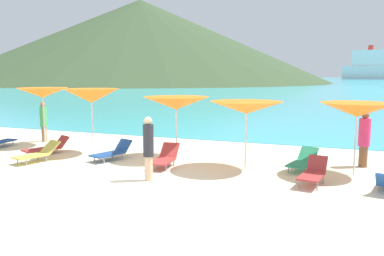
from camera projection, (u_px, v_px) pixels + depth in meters
The scene contains 18 objects.
ground_plane at pixel (224, 136), 19.45m from camera, with size 50.00×100.00×0.30m, color beige.
ocean_water at pixel (334, 80), 220.47m from camera, with size 650.00×440.00×0.02m, color #38B7CC.
headland_hill at pixel (141, 41), 146.23m from camera, with size 137.47×137.47×30.36m, color #384C2D.
umbrella_1 at pixel (43, 93), 15.53m from camera, with size 2.17×2.17×2.34m.
umbrella_2 at pixel (92, 96), 13.95m from camera, with size 2.01×2.01×2.36m.
umbrella_3 at pixel (176, 103), 13.23m from camera, with size 2.35×2.35×2.12m.
umbrella_4 at pixel (246, 108), 11.65m from camera, with size 2.34×2.34×2.07m.
umbrella_5 at pixel (357, 110), 10.99m from camera, with size 2.22×2.22×2.08m.
lounge_chair_0 at pixel (313, 173), 10.23m from camera, with size 0.71×1.42×0.67m.
lounge_chair_1 at pixel (47, 147), 14.27m from camera, with size 1.21×1.71×0.58m.
lounge_chair_4 at pixel (165, 157), 12.22m from camera, with size 0.71×1.54×0.65m.
lounge_chair_7 at pixel (38, 153), 12.94m from camera, with size 0.93×1.60×0.62m.
lounge_chair_8 at pixel (112, 152), 13.23m from camera, with size 0.99×1.55×0.62m.
lounge_chair_10 at pixel (303, 161), 11.78m from camera, with size 0.86×1.56×0.61m.
beachgoer_0 at pixel (148, 146), 10.53m from camera, with size 0.29×0.29×1.74m.
beachgoer_1 at pixel (44, 120), 16.70m from camera, with size 0.29×0.29×1.71m.
beachgoer_2 at pixel (364, 138), 12.11m from camera, with size 0.35×0.35×1.73m.
cruise_ship at pixel (379, 66), 246.12m from camera, with size 43.37×12.05×21.24m.
Camera 1 is at (5.43, -8.51, 2.85)m, focal length 36.65 mm.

